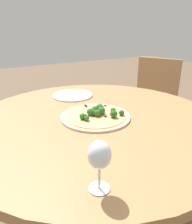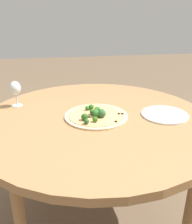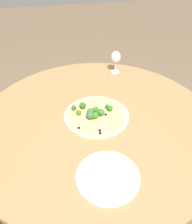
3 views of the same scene
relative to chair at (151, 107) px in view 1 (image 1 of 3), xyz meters
The scene contains 5 objects.
dining_table 1.01m from the chair, 60.64° to the right, with size 1.29×1.29×0.77m.
chair is the anchor object (origin of this frame).
pizza 1.02m from the chair, 60.31° to the right, with size 0.35×0.35×0.06m.
wine_glass 1.50m from the chair, 49.65° to the right, with size 0.07×0.07×0.16m.
plate_near 0.87m from the chair, 82.98° to the right, with size 0.26×0.26×0.01m.
Camera 1 is at (0.88, -0.50, 1.21)m, focal length 35.00 mm.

